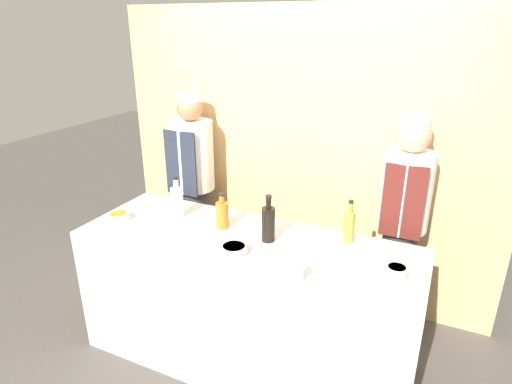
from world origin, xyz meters
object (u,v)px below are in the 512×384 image
Objects in this scene: sauce_bowl_orange at (119,216)px; chef_left at (194,185)px; cup_steel at (297,273)px; sauce_bowl_brown at (397,271)px; bottle_clear at (177,202)px; bottle_oil at (349,226)px; sauce_bowl_purple at (234,249)px; chef_right at (402,222)px; cutting_board at (191,238)px; bottle_amber at (222,214)px; bottle_soy at (268,223)px.

chef_left is (0.07, 0.85, -0.04)m from sauce_bowl_orange.
sauce_bowl_orange is 1.57× the size of cup_steel.
sauce_bowl_brown is (1.89, 0.09, 0.00)m from sauce_bowl_orange.
sauce_bowl_brown is 0.38× the size of bottle_clear.
sauce_bowl_orange is at bearing -166.41° from bottle_oil.
cup_steel is 0.05× the size of chef_left.
sauce_bowl_orange is at bearing 173.07° from cup_steel.
bottle_oil is (0.59, 0.44, 0.08)m from sauce_bowl_purple.
sauce_bowl_purple is at bearing -46.14° from chef_left.
bottle_clear is 1.21m from bottle_oil.
chef_right is (1.75, 0.00, -0.01)m from chef_left.
chef_right reaches higher than cutting_board.
bottle_oil is at bearing 36.79° from sauce_bowl_purple.
sauce_bowl_brown is at bearing -6.12° from bottle_amber.
sauce_bowl_purple is 1.27m from chef_right.
bottle_amber reaches higher than cup_steel.
sauce_bowl_orange is at bearing -171.02° from bottle_soy.
chef_left reaches higher than bottle_amber.
sauce_bowl_brown is at bearing -5.99° from bottle_soy.
sauce_bowl_brown reaches higher than sauce_bowl_purple.
sauce_bowl_purple is at bearing -133.35° from chef_right.
sauce_bowl_orange is 0.96m from sauce_bowl_purple.
bottle_oil is (0.93, 0.41, 0.10)m from cutting_board.
bottle_soy is at bearing 62.74° from sauce_bowl_purple.
bottle_soy is at bearing -6.39° from bottle_amber.
bottle_clear is at bearing 174.96° from sauce_bowl_brown.
bottle_clear is 3.37× the size of cup_steel.
sauce_bowl_purple reaches higher than cutting_board.
bottle_soy reaches higher than bottle_oil.
sauce_bowl_orange reaches higher than sauce_bowl_purple.
cutting_board is at bearing -112.17° from bottle_amber.
bottle_soy is 0.48m from cup_steel.
chef_left is at bearing 121.90° from cutting_board.
bottle_clear is at bearing 176.01° from bottle_soy.
sauce_bowl_purple is at bearing -6.15° from cutting_board.
bottle_clear is at bearing 178.33° from bottle_amber.
bottle_amber is at bearing -44.64° from chef_left.
chef_left is (-1.33, 1.02, -0.05)m from cup_steel.
cutting_board is 0.28m from bottle_amber.
chef_right is at bearing 30.16° from bottle_amber.
sauce_bowl_orange is 0.47× the size of bottle_clear.
bottle_clear is 0.70m from chef_left.
bottle_amber reaches higher than sauce_bowl_purple.
sauce_bowl_orange is 0.46× the size of bottle_soy.
sauce_bowl_orange is 1.41m from cup_steel.
bottle_oil is 0.17× the size of chef_right.
bottle_amber is (0.72, 0.21, 0.07)m from sauce_bowl_orange.
cutting_board is at bearing -58.10° from chef_left.
bottle_soy is at bearing -137.58° from chef_right.
sauce_bowl_orange is 0.86m from chef_left.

